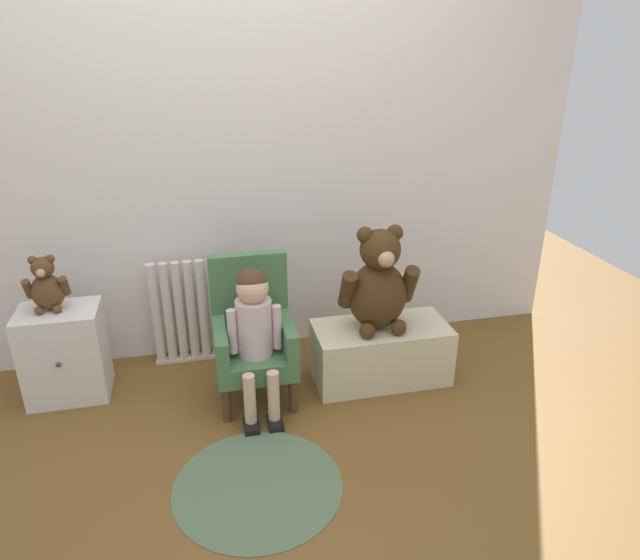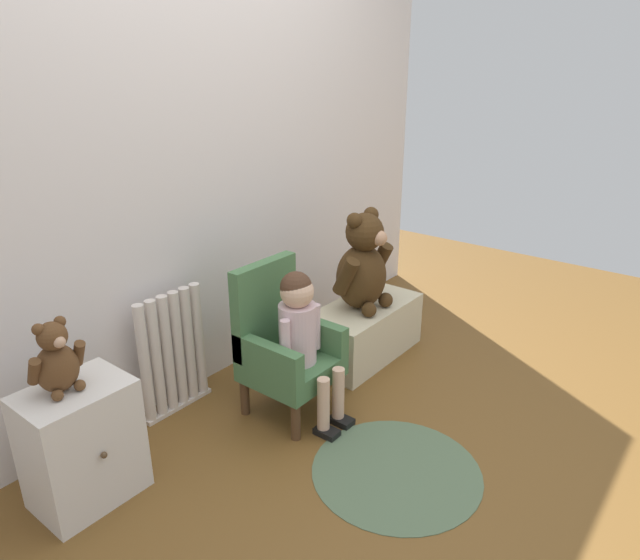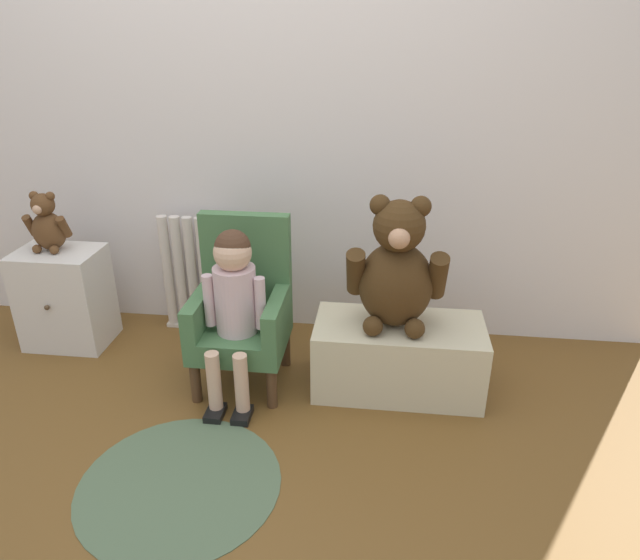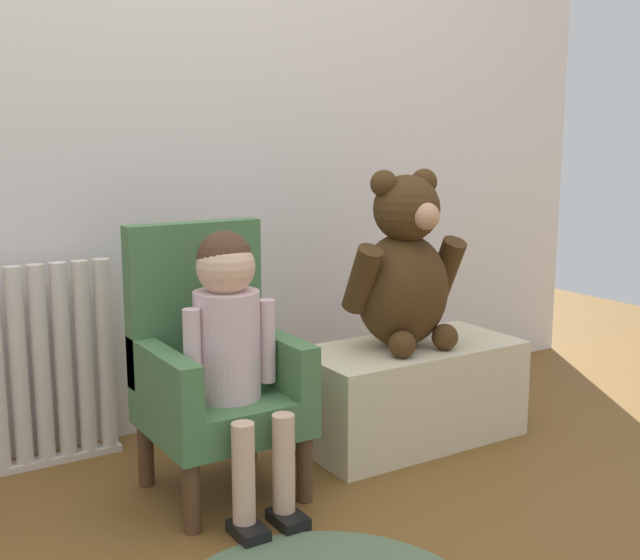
{
  "view_description": "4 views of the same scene",
  "coord_description": "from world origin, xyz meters",
  "px_view_note": "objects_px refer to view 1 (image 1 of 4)",
  "views": [
    {
      "loc": [
        -0.2,
        -1.91,
        1.69
      ],
      "look_at": [
        0.36,
        0.58,
        0.59
      ],
      "focal_mm": 32.0,
      "sensor_mm": 36.0,
      "label": 1
    },
    {
      "loc": [
        -1.73,
        -1.02,
        1.58
      ],
      "look_at": [
        0.29,
        0.56,
        0.57
      ],
      "focal_mm": 32.0,
      "sensor_mm": 36.0,
      "label": 2
    },
    {
      "loc": [
        0.6,
        -1.51,
        1.45
      ],
      "look_at": [
        0.35,
        0.56,
        0.49
      ],
      "focal_mm": 32.0,
      "sensor_mm": 36.0,
      "label": 3
    },
    {
      "loc": [
        -0.84,
        -1.33,
        0.96
      ],
      "look_at": [
        0.39,
        0.61,
        0.53
      ],
      "focal_mm": 45.0,
      "sensor_mm": 36.0,
      "label": 4
    }
  ],
  "objects_px": {
    "large_teddy_bear": "(378,284)",
    "low_bench": "(381,352)",
    "child_figure": "(254,321)",
    "radiator": "(186,313)",
    "small_teddy_bear": "(46,286)",
    "small_dresser": "(65,353)",
    "floor_rug": "(258,486)",
    "child_armchair": "(253,335)"
  },
  "relations": [
    {
      "from": "large_teddy_bear",
      "to": "low_bench",
      "type": "bearing_deg",
      "value": -7.62
    },
    {
      "from": "low_bench",
      "to": "child_figure",
      "type": "bearing_deg",
      "value": -171.32
    },
    {
      "from": "child_figure",
      "to": "large_teddy_bear",
      "type": "relative_size",
      "value": 1.32
    },
    {
      "from": "radiator",
      "to": "low_bench",
      "type": "relative_size",
      "value": 0.85
    },
    {
      "from": "small_teddy_bear",
      "to": "child_figure",
      "type": "bearing_deg",
      "value": -18.76
    },
    {
      "from": "large_teddy_bear",
      "to": "small_teddy_bear",
      "type": "height_order",
      "value": "large_teddy_bear"
    },
    {
      "from": "radiator",
      "to": "small_dresser",
      "type": "bearing_deg",
      "value": -160.43
    },
    {
      "from": "radiator",
      "to": "floor_rug",
      "type": "height_order",
      "value": "radiator"
    },
    {
      "from": "radiator",
      "to": "floor_rug",
      "type": "relative_size",
      "value": 0.85
    },
    {
      "from": "low_bench",
      "to": "large_teddy_bear",
      "type": "bearing_deg",
      "value": 172.38
    },
    {
      "from": "small_dresser",
      "to": "child_armchair",
      "type": "distance_m",
      "value": 0.94
    },
    {
      "from": "child_armchair",
      "to": "large_teddy_bear",
      "type": "xyz_separation_m",
      "value": [
        0.63,
        -0.01,
        0.21
      ]
    },
    {
      "from": "child_figure",
      "to": "low_bench",
      "type": "xyz_separation_m",
      "value": [
        0.66,
        0.1,
        -0.31
      ]
    },
    {
      "from": "child_armchair",
      "to": "small_teddy_bear",
      "type": "height_order",
      "value": "small_teddy_bear"
    },
    {
      "from": "large_teddy_bear",
      "to": "floor_rug",
      "type": "relative_size",
      "value": 0.78
    },
    {
      "from": "small_dresser",
      "to": "low_bench",
      "type": "relative_size",
      "value": 0.68
    },
    {
      "from": "small_dresser",
      "to": "child_armchair",
      "type": "height_order",
      "value": "child_armchair"
    },
    {
      "from": "child_figure",
      "to": "radiator",
      "type": "bearing_deg",
      "value": 122.41
    },
    {
      "from": "child_armchair",
      "to": "floor_rug",
      "type": "relative_size",
      "value": 1.03
    },
    {
      "from": "child_figure",
      "to": "floor_rug",
      "type": "relative_size",
      "value": 1.03
    },
    {
      "from": "child_armchair",
      "to": "radiator",
      "type": "bearing_deg",
      "value": 129.16
    },
    {
      "from": "child_armchair",
      "to": "floor_rug",
      "type": "bearing_deg",
      "value": -96.13
    },
    {
      "from": "child_figure",
      "to": "large_teddy_bear",
      "type": "height_order",
      "value": "large_teddy_bear"
    },
    {
      "from": "radiator",
      "to": "small_dresser",
      "type": "relative_size",
      "value": 1.25
    },
    {
      "from": "radiator",
      "to": "child_figure",
      "type": "distance_m",
      "value": 0.63
    },
    {
      "from": "low_bench",
      "to": "large_teddy_bear",
      "type": "distance_m",
      "value": 0.39
    },
    {
      "from": "child_armchair",
      "to": "floor_rug",
      "type": "distance_m",
      "value": 0.75
    },
    {
      "from": "radiator",
      "to": "child_figure",
      "type": "relative_size",
      "value": 0.83
    },
    {
      "from": "child_figure",
      "to": "low_bench",
      "type": "height_order",
      "value": "child_figure"
    },
    {
      "from": "child_figure",
      "to": "large_teddy_bear",
      "type": "xyz_separation_m",
      "value": [
        0.63,
        0.1,
        0.08
      ]
    },
    {
      "from": "low_bench",
      "to": "large_teddy_bear",
      "type": "xyz_separation_m",
      "value": [
        -0.03,
        0.0,
        0.39
      ]
    },
    {
      "from": "child_figure",
      "to": "small_teddy_bear",
      "type": "relative_size",
      "value": 2.6
    },
    {
      "from": "small_dresser",
      "to": "small_teddy_bear",
      "type": "height_order",
      "value": "small_teddy_bear"
    },
    {
      "from": "floor_rug",
      "to": "child_figure",
      "type": "bearing_deg",
      "value": 82.65
    },
    {
      "from": "child_figure",
      "to": "small_teddy_bear",
      "type": "distance_m",
      "value": 1.0
    },
    {
      "from": "child_armchair",
      "to": "small_dresser",
      "type": "bearing_deg",
      "value": 168.44
    },
    {
      "from": "small_dresser",
      "to": "small_teddy_bear",
      "type": "bearing_deg",
      "value": 142.27
    },
    {
      "from": "child_figure",
      "to": "small_teddy_bear",
      "type": "height_order",
      "value": "small_teddy_bear"
    },
    {
      "from": "large_teddy_bear",
      "to": "child_figure",
      "type": "bearing_deg",
      "value": -170.62
    },
    {
      "from": "small_dresser",
      "to": "radiator",
      "type": "bearing_deg",
      "value": 19.57
    },
    {
      "from": "child_armchair",
      "to": "floor_rug",
      "type": "xyz_separation_m",
      "value": [
        -0.07,
        -0.67,
        -0.33
      ]
    },
    {
      "from": "small_dresser",
      "to": "low_bench",
      "type": "bearing_deg",
      "value": -7.18
    }
  ]
}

